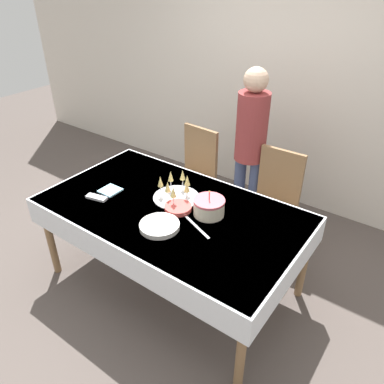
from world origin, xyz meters
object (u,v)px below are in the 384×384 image
Objects in this scene: dining_chair_far_left at (194,172)px; dining_chair_far_right at (273,199)px; plate_stack_dessert at (178,208)px; gift_bag at (77,206)px; champagne_tray at (176,189)px; plate_stack_main at (160,226)px; person_standing at (251,140)px; birthday_cake at (209,207)px.

dining_chair_far_right is at bearing 0.02° from dining_chair_far_left.
plate_stack_dessert is 0.70× the size of gift_bag.
champagne_tray reaches higher than plate_stack_dessert.
plate_stack_main is at bearing -65.08° from dining_chair_far_left.
person_standing is 1.92m from gift_bag.
champagne_tray is (0.37, -0.75, 0.30)m from dining_chair_far_left.
plate_stack_main is (-0.18, -0.34, -0.05)m from birthday_cake.
dining_chair_far_left and dining_chair_far_right have the same top height.
dining_chair_far_left is 1.28m from gift_bag.
dining_chair_far_right is 0.85m from birthday_cake.
birthday_cake is at bearing -48.20° from dining_chair_far_left.
dining_chair_far_right reaches higher than champagne_tray.
plate_stack_main is at bearing -106.90° from dining_chair_far_right.
dining_chair_far_right is at bearing 22.01° from gift_bag.
champagne_tray is at bearing -63.58° from dining_chair_far_left.
plate_stack_main is at bearing -14.41° from gift_bag.
champagne_tray is 1.77× the size of plate_stack_dessert.
dining_chair_far_left is 0.61× the size of person_standing.
champagne_tray is 0.92m from person_standing.
plate_stack_dessert is 1.59m from gift_bag.
plate_stack_dessert is (-0.38, -0.87, 0.24)m from dining_chair_far_right.
dining_chair_far_right is 0.95m from champagne_tray.
dining_chair_far_left is 0.69m from person_standing.
person_standing reaches higher than champagne_tray.
champagne_tray is 0.41m from plate_stack_main.
plate_stack_main is at bearing -82.37° from plate_stack_dessert.
gift_bag is at bearing -149.01° from person_standing.
dining_chair_far_right is at bearing 73.10° from plate_stack_main.
gift_bag is at bearing 165.59° from plate_stack_main.
dining_chair_far_right is at bearing 78.60° from birthday_cake.
gift_bag is (-1.83, -0.74, -0.39)m from dining_chair_far_right.
person_standing reaches higher than dining_chair_far_right.
birthday_cake is (-0.16, -0.79, 0.28)m from dining_chair_far_right.
dining_chair_far_right is 4.80× the size of plate_stack_dessert.
gift_bag is (-1.49, 0.38, -0.63)m from plate_stack_main.
dining_chair_far_right is 0.98m from plate_stack_dessert.
birthday_cake is 0.97m from person_standing.
dining_chair_far_left is 4.27× the size of birthday_cake.
birthday_cake is at bearing -101.40° from dining_chair_far_right.
dining_chair_far_left is at bearing -179.98° from dining_chair_far_right.
birthday_cake reaches higher than champagne_tray.
dining_chair_far_left is 1.00× the size of dining_chair_far_right.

